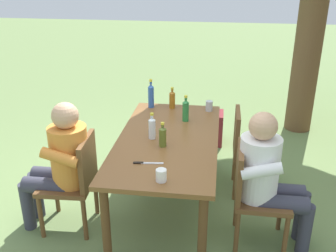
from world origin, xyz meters
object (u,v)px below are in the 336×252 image
(chair_far_right, at_px, (253,191))
(chair_far_left, at_px, (248,148))
(table_knife, at_px, (146,163))
(person_in_plaid_shirt, at_px, (268,174))
(bottle_amber, at_px, (172,99))
(backpack_by_near_side, at_px, (216,129))
(bottle_green, at_px, (186,110))
(chair_near_right, at_px, (76,178))
(bottle_olive, at_px, (163,136))
(bottle_clear, at_px, (152,128))
(dining_table, at_px, (168,146))
(person_in_white_shirt, at_px, (61,160))
(cup_steel, at_px, (209,106))
(cup_white, at_px, (161,175))
(bottle_blue, at_px, (151,95))

(chair_far_right, bearing_deg, chair_far_left, -180.00)
(table_knife, bearing_deg, person_in_plaid_shirt, 95.50)
(bottle_amber, height_order, backpack_by_near_side, bottle_amber)
(person_in_plaid_shirt, relative_size, bottle_green, 4.41)
(chair_near_right, height_order, bottle_amber, bottle_amber)
(person_in_plaid_shirt, relative_size, bottle_olive, 5.31)
(chair_far_left, distance_m, bottle_clear, 1.05)
(chair_far_left, bearing_deg, bottle_clear, -64.64)
(dining_table, height_order, person_in_white_shirt, person_in_white_shirt)
(chair_near_right, distance_m, table_knife, 0.69)
(person_in_white_shirt, bearing_deg, chair_far_right, 90.04)
(chair_far_right, distance_m, cup_steel, 1.25)
(dining_table, bearing_deg, cup_white, 4.00)
(dining_table, xyz_separation_m, person_in_white_shirt, (0.40, -0.86, 0.01))
(bottle_clear, relative_size, bottle_blue, 0.77)
(chair_far_right, height_order, person_in_plaid_shirt, person_in_plaid_shirt)
(chair_near_right, xyz_separation_m, backpack_by_near_side, (-1.91, 1.17, -0.29))
(cup_steel, bearing_deg, chair_near_right, -43.68)
(dining_table, distance_m, bottle_blue, 0.85)
(chair_far_right, xyz_separation_m, bottle_olive, (-0.23, -0.77, 0.34))
(person_in_plaid_shirt, bearing_deg, bottle_clear, -110.80)
(dining_table, xyz_separation_m, backpack_by_near_side, (-1.51, 0.42, -0.45))
(bottle_clear, xyz_separation_m, bottle_olive, (0.15, 0.12, -0.01))
(chair_far_left, distance_m, bottle_olive, 1.02)
(chair_far_left, height_order, backpack_by_near_side, chair_far_left)
(bottle_green, height_order, backpack_by_near_side, bottle_green)
(bottle_clear, xyz_separation_m, backpack_by_near_side, (-1.53, 0.56, -0.64))
(chair_near_right, xyz_separation_m, bottle_blue, (-1.17, 0.46, 0.38))
(chair_far_left, height_order, bottle_blue, bottle_blue)
(bottle_blue, bearing_deg, table_knife, 8.22)
(bottle_clear, bearing_deg, bottle_blue, -169.25)
(cup_steel, bearing_deg, person_in_white_shirt, -46.31)
(cup_white, bearing_deg, person_in_plaid_shirt, 112.75)
(person_in_plaid_shirt, xyz_separation_m, backpack_by_near_side, (-1.91, -0.44, -0.46))
(backpack_by_near_side, bearing_deg, cup_steel, -6.28)
(cup_steel, bearing_deg, table_knife, -19.89)
(chair_near_right, relative_size, person_in_plaid_shirt, 0.74)
(bottle_clear, height_order, bottle_green, bottle_green)
(chair_far_left, relative_size, person_in_white_shirt, 0.74)
(dining_table, xyz_separation_m, chair_near_right, (0.40, -0.75, -0.16))
(chair_far_right, height_order, bottle_olive, bottle_olive)
(dining_table, distance_m, cup_white, 0.75)
(dining_table, relative_size, cup_steel, 16.27)
(chair_far_right, relative_size, bottle_green, 3.25)
(bottle_blue, xyz_separation_m, cup_steel, (0.03, 0.63, -0.08))
(bottle_blue, relative_size, table_knife, 1.32)
(cup_steel, xyz_separation_m, backpack_by_near_side, (-0.77, 0.08, -0.59))
(cup_white, bearing_deg, backpack_by_near_side, 170.62)
(bottle_clear, distance_m, bottle_olive, 0.19)
(dining_table, xyz_separation_m, table_knife, (0.49, -0.11, 0.09))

